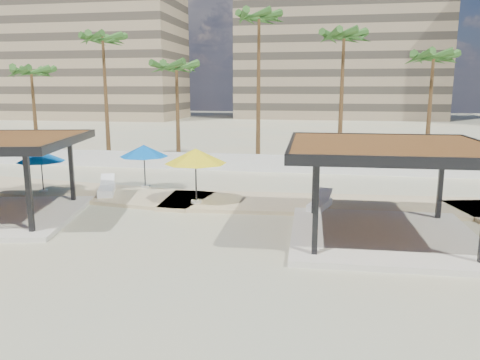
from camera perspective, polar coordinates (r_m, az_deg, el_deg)
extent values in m
plane|color=tan|center=(16.96, 3.16, -8.65)|extent=(200.00, 200.00, 0.00)
cube|color=#C6B284|center=(27.77, -20.09, -1.33)|extent=(16.40, 6.19, 0.24)
cube|color=#C6B284|center=(23.53, 10.16, -2.99)|extent=(16.24, 5.11, 0.24)
cube|color=silver|center=(32.31, 6.74, 1.93)|extent=(56.00, 0.30, 1.20)
cube|color=#937F60|center=(95.11, -17.99, 16.23)|extent=(34.00, 16.00, 30.00)
cube|color=#847259|center=(94.22, 12.00, 15.96)|extent=(38.00, 16.00, 28.00)
cube|color=beige|center=(19.05, 17.06, -6.55)|extent=(7.25, 7.25, 0.21)
cube|color=black|center=(15.80, 9.21, -3.39)|extent=(0.20, 0.20, 3.20)
cube|color=black|center=(21.00, 9.08, 0.24)|extent=(0.20, 0.20, 3.20)
cube|color=black|center=(21.73, 23.27, -0.18)|extent=(0.20, 0.20, 3.20)
cube|color=brown|center=(18.33, 17.68, 3.80)|extent=(7.47, 7.47, 0.30)
cube|color=black|center=(14.79, 19.83, 2.01)|extent=(7.36, 0.36, 0.36)
cube|color=black|center=(21.89, 16.22, 5.00)|extent=(7.36, 0.36, 0.36)
cube|color=black|center=(18.11, 6.26, 4.18)|extent=(0.36, 7.36, 0.36)
cube|color=black|center=(19.85, -24.35, -1.38)|extent=(0.22, 0.22, 3.13)
cube|color=black|center=(24.67, -19.86, 1.24)|extent=(0.22, 0.22, 3.13)
cube|color=black|center=(26.23, -24.95, 5.19)|extent=(7.06, 1.68, 0.35)
cube|color=black|center=(21.69, -19.84, 4.53)|extent=(1.68, 7.06, 0.35)
cylinder|color=beige|center=(27.72, -22.83, -1.19)|extent=(0.44, 0.44, 0.11)
cylinder|color=#262628|center=(27.54, -22.99, 0.84)|extent=(0.06, 0.06, 2.10)
cone|color=#0559B6|center=(27.40, -23.13, 2.70)|extent=(2.85, 2.85, 0.61)
cylinder|color=beige|center=(23.15, -5.34, -2.63)|extent=(0.52, 0.52, 0.13)
cylinder|color=#262628|center=(22.90, -5.39, 0.27)|extent=(0.07, 0.07, 2.51)
cone|color=yellow|center=(22.72, -5.44, 2.94)|extent=(3.84, 3.84, 0.73)
cylinder|color=beige|center=(27.13, -11.47, -0.77)|extent=(0.47, 0.47, 0.11)
cylinder|color=#262628|center=(26.93, -11.55, 1.47)|extent=(0.07, 0.07, 2.26)
cone|color=#0559B6|center=(26.79, -11.63, 3.52)|extent=(3.43, 3.43, 0.66)
cube|color=silver|center=(25.99, -15.95, -1.28)|extent=(1.52, 2.34, 0.31)
cube|color=silver|center=(25.95, -15.97, -0.88)|extent=(1.52, 2.34, 0.07)
cube|color=silver|center=(26.74, -15.84, 0.06)|extent=(0.95, 0.97, 0.56)
cube|color=silver|center=(22.31, 9.68, -3.07)|extent=(1.19, 2.07, 0.27)
cube|color=silver|center=(22.27, 9.69, -2.66)|extent=(1.19, 2.07, 0.06)
cube|color=silver|center=(22.93, 10.25, -1.67)|extent=(0.81, 0.83, 0.50)
cone|color=brown|center=(41.19, -23.75, 7.24)|extent=(0.36, 0.36, 7.18)
ellipsoid|color=#2C5B20|center=(41.15, -24.12, 11.88)|extent=(3.00, 3.00, 1.80)
cone|color=brown|center=(38.48, -16.02, 9.36)|extent=(0.36, 0.36, 9.62)
ellipsoid|color=#2C5B20|center=(38.64, -16.40, 16.12)|extent=(3.00, 3.00, 1.80)
cone|color=brown|center=(35.72, -7.61, 7.84)|extent=(0.36, 0.36, 7.46)
ellipsoid|color=#2C5B20|center=(35.69, -7.76, 13.42)|extent=(3.00, 3.00, 1.80)
cone|color=brown|center=(35.09, 2.26, 10.71)|extent=(0.36, 0.36, 10.93)
ellipsoid|color=#2C5B20|center=(35.43, 2.33, 19.17)|extent=(3.00, 3.00, 1.80)
cone|color=brown|center=(34.27, 12.25, 9.23)|extent=(0.36, 0.36, 9.46)
ellipsoid|color=#2C5B20|center=(34.43, 12.57, 16.69)|extent=(3.00, 3.00, 1.80)
cone|color=brown|center=(35.20, 22.07, 7.51)|extent=(0.36, 0.36, 7.99)
ellipsoid|color=#2C5B20|center=(35.21, 22.53, 13.59)|extent=(3.00, 3.00, 1.80)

